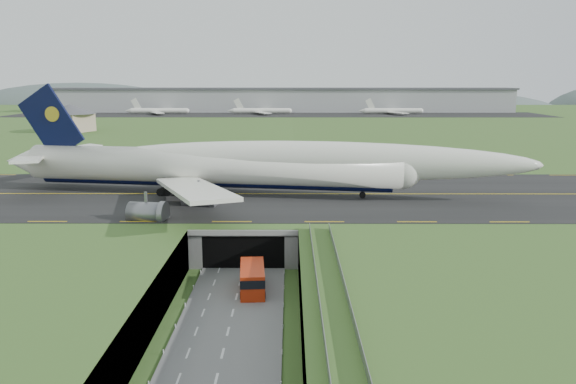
{
  "coord_description": "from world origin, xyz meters",
  "views": [
    {
      "loc": [
        6.8,
        -70.2,
        27.41
      ],
      "look_at": [
        6.46,
        20.0,
        9.15
      ],
      "focal_mm": 35.0,
      "sensor_mm": 36.0,
      "label": 1
    }
  ],
  "objects": [
    {
      "name": "guideway",
      "position": [
        11.0,
        -19.11,
        5.32
      ],
      "size": [
        3.0,
        53.0,
        7.05
      ],
      "color": "#A8A8A3",
      "rests_on": "ground"
    },
    {
      "name": "service_building",
      "position": [
        -82.68,
        158.87,
        12.61
      ],
      "size": [
        25.95,
        25.95,
        11.15
      ],
      "rotation": [
        0.0,
        0.0,
        -0.33
      ],
      "color": "tan",
      "rests_on": "ground"
    },
    {
      "name": "shuttle_tram",
      "position": [
        1.89,
        -0.81,
        1.85
      ],
      "size": [
        3.74,
        8.53,
        3.37
      ],
      "rotation": [
        0.0,
        0.0,
        0.07
      ],
      "color": "red",
      "rests_on": "ground"
    },
    {
      "name": "cargo_terminal",
      "position": [
        -0.05,
        299.41,
        13.96
      ],
      "size": [
        320.0,
        67.0,
        15.6
      ],
      "color": "#B2B2B2",
      "rests_on": "ground"
    },
    {
      "name": "trench_road",
      "position": [
        0.0,
        -7.5,
        0.1
      ],
      "size": [
        12.0,
        75.0,
        0.2
      ],
      "primitive_type": "cube",
      "color": "slate",
      "rests_on": "ground"
    },
    {
      "name": "distant_hills",
      "position": [
        64.38,
        430.0,
        -4.0
      ],
      "size": [
        700.0,
        91.0,
        60.0
      ],
      "color": "#50605D",
      "rests_on": "ground"
    },
    {
      "name": "tunnel_portal",
      "position": [
        0.0,
        16.71,
        3.33
      ],
      "size": [
        17.0,
        22.3,
        6.0
      ],
      "color": "gray",
      "rests_on": "ground"
    },
    {
      "name": "airfield_deck",
      "position": [
        0.0,
        0.0,
        3.0
      ],
      "size": [
        800.0,
        800.0,
        6.0
      ],
      "primitive_type": "cube",
      "color": "gray",
      "rests_on": "ground"
    },
    {
      "name": "jumbo_jet",
      "position": [
        -0.84,
        32.42,
        11.7
      ],
      "size": [
        100.71,
        63.13,
        21.13
      ],
      "rotation": [
        0.0,
        0.0,
        -0.15
      ],
      "color": "white",
      "rests_on": "ground"
    },
    {
      "name": "taxiway",
      "position": [
        0.0,
        33.0,
        6.09
      ],
      "size": [
        800.0,
        44.0,
        0.18
      ],
      "primitive_type": "cube",
      "color": "black",
      "rests_on": "airfield_deck"
    },
    {
      "name": "ground",
      "position": [
        0.0,
        0.0,
        0.0
      ],
      "size": [
        900.0,
        900.0,
        0.0
      ],
      "primitive_type": "plane",
      "color": "#3F5E25",
      "rests_on": "ground"
    }
  ]
}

